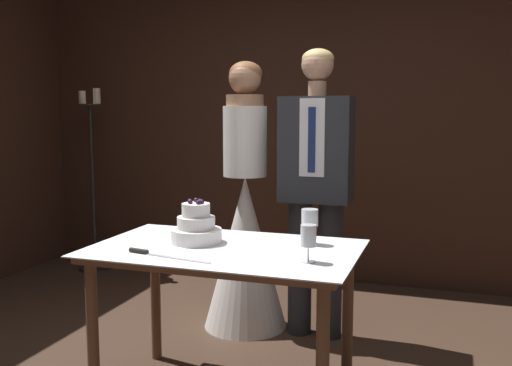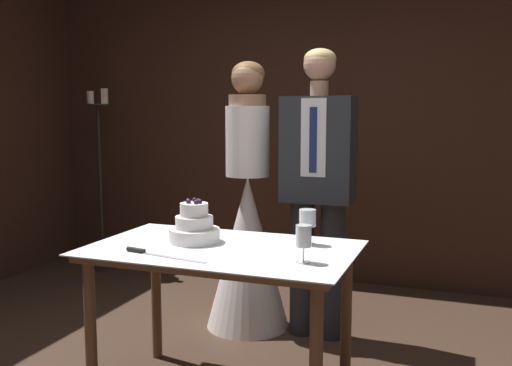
# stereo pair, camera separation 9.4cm
# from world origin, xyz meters

# --- Properties ---
(wall_back) EXTENTS (5.38, 0.12, 2.71)m
(wall_back) POSITION_xyz_m (0.00, 2.32, 1.35)
(wall_back) COLOR #382116
(wall_back) RESTS_ON ground_plane
(cake_table) EXTENTS (1.27, 0.79, 0.76)m
(cake_table) POSITION_xyz_m (-0.01, 0.12, 0.67)
(cake_table) COLOR brown
(cake_table) RESTS_ON ground_plane
(tiered_cake) EXTENTS (0.25, 0.25, 0.22)m
(tiered_cake) POSITION_xyz_m (-0.18, 0.17, 0.84)
(tiered_cake) COLOR white
(tiered_cake) RESTS_ON cake_table
(cake_knife) EXTENTS (0.44, 0.09, 0.02)m
(cake_knife) POSITION_xyz_m (-0.26, -0.12, 0.77)
(cake_knife) COLOR silver
(cake_knife) RESTS_ON cake_table
(wine_glass_near) EXTENTS (0.08, 0.08, 0.17)m
(wine_glass_near) POSITION_xyz_m (0.36, 0.32, 0.89)
(wine_glass_near) COLOR silver
(wine_glass_near) RESTS_ON cake_table
(wine_glass_middle) EXTENTS (0.07, 0.07, 0.16)m
(wine_glass_middle) POSITION_xyz_m (0.43, -0.01, 0.87)
(wine_glass_middle) COLOR silver
(wine_glass_middle) RESTS_ON cake_table
(bride) EXTENTS (0.54, 0.54, 1.72)m
(bride) POSITION_xyz_m (-0.24, 1.06, 0.63)
(bride) COLOR white
(bride) RESTS_ON ground_plane
(groom) EXTENTS (0.43, 0.25, 1.79)m
(groom) POSITION_xyz_m (0.22, 1.06, 0.99)
(groom) COLOR #282B30
(groom) RESTS_ON ground_plane
(candle_stand) EXTENTS (0.28, 0.28, 1.61)m
(candle_stand) POSITION_xyz_m (-1.98, 1.91, 0.74)
(candle_stand) COLOR black
(candle_stand) RESTS_ON ground_plane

